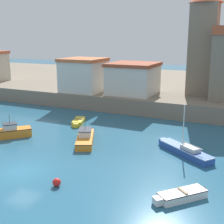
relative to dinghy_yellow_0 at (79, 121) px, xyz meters
The scene contains 10 objects.
ground_plane 14.75m from the dinghy_yellow_0, 78.07° to the right, with size 200.00×200.00×0.00m, color #28607F.
quay_seawall 26.93m from the dinghy_yellow_0, 83.50° to the left, with size 120.00×40.00×2.26m, color gray.
dinghy_yellow_0 is the anchor object (origin of this frame).
motorboat_orange_1 8.84m from the dinghy_yellow_0, 117.86° to the right, with size 4.18×4.38×2.50m.
dinghy_white_2 21.07m from the dinghy_yellow_0, 39.56° to the right, with size 3.37×3.59×0.67m.
motorboat_orange_3 7.24m from the dinghy_yellow_0, 53.49° to the right, with size 3.85×6.10×2.33m.
sailboat_blue_4 15.54m from the dinghy_yellow_0, 18.74° to the right, with size 6.08×4.79×4.84m.
mooring_buoy 17.06m from the dinghy_yellow_0, 64.73° to the right, with size 0.63×0.63×0.63m, color red.
harbor_shed_mid_row 12.17m from the dinghy_yellow_0, 116.08° to the left, with size 6.36×6.39×5.27m.
harbor_shed_far_end 12.61m from the dinghy_yellow_0, 75.07° to the left, with size 7.08×7.29×4.74m.
Camera 1 is at (17.07, -18.77, 11.12)m, focal length 50.00 mm.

